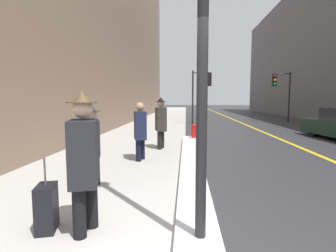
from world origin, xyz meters
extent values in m
cube|color=#B2AFA8|center=(-2.00, 15.00, 0.01)|extent=(4.00, 80.00, 0.01)
cube|color=gold|center=(4.00, 15.00, 0.00)|extent=(0.16, 80.00, 0.00)
cube|color=silver|center=(0.16, 4.28, 0.07)|extent=(0.53, 9.36, 0.13)
cube|color=#846B56|center=(-7.00, 20.00, 8.01)|extent=(6.00, 36.00, 16.02)
cylinder|color=black|center=(0.18, 0.77, 2.63)|extent=(0.12, 0.12, 5.27)
cylinder|color=black|center=(0.47, 15.93, 1.81)|extent=(0.11, 0.11, 3.62)
cylinder|color=black|center=(1.02, 15.90, 3.47)|extent=(1.10, 0.13, 0.07)
cube|color=black|center=(1.57, 15.87, 3.02)|extent=(0.31, 0.22, 0.90)
sphere|color=red|center=(1.57, 15.99, 3.30)|extent=(0.19, 0.19, 0.19)
sphere|color=orange|center=(1.57, 15.99, 3.02)|extent=(0.19, 0.19, 0.19)
sphere|color=green|center=(1.57, 15.99, 2.73)|extent=(0.19, 0.19, 0.19)
cylinder|color=black|center=(7.55, 17.77, 1.84)|extent=(0.11, 0.11, 3.69)
cylinder|color=black|center=(7.00, 17.78, 3.54)|extent=(1.10, 0.09, 0.07)
cube|color=black|center=(6.45, 17.79, 3.09)|extent=(0.30, 0.21, 0.90)
sphere|color=red|center=(6.45, 17.67, 3.37)|extent=(0.19, 0.19, 0.19)
sphere|color=orange|center=(6.45, 17.67, 3.09)|extent=(0.19, 0.19, 0.19)
sphere|color=green|center=(6.45, 17.67, 2.80)|extent=(0.19, 0.19, 0.19)
cylinder|color=black|center=(-1.19, 1.13, 0.45)|extent=(0.16, 0.16, 0.90)
cylinder|color=black|center=(-1.24, 0.87, 0.45)|extent=(0.16, 0.16, 0.90)
cube|color=black|center=(-1.22, 1.00, 1.02)|extent=(0.45, 0.61, 0.79)
sphere|color=beige|center=(-1.22, 1.00, 1.56)|extent=(0.24, 0.24, 0.24)
cylinder|color=#4C3823|center=(-1.22, 1.00, 1.63)|extent=(0.38, 0.38, 0.01)
cone|color=#4C3823|center=(-1.22, 1.00, 1.70)|extent=(0.23, 0.23, 0.15)
cube|color=black|center=(-1.32, 1.36, 0.86)|extent=(0.15, 0.24, 0.28)
cylinder|color=black|center=(-1.72, 2.81, 0.40)|extent=(0.14, 0.14, 0.80)
cylinder|color=black|center=(-1.77, 2.57, 0.40)|extent=(0.14, 0.14, 0.80)
cube|color=#191E38|center=(-1.75, 2.69, 0.91)|extent=(0.40, 0.54, 0.70)
sphere|color=tan|center=(-1.75, 2.69, 1.39)|extent=(0.22, 0.22, 0.22)
cylinder|color=#28282D|center=(-1.75, 2.69, 1.45)|extent=(0.34, 0.34, 0.01)
cone|color=#28282D|center=(-1.75, 2.69, 1.52)|extent=(0.21, 0.21, 0.13)
cylinder|color=black|center=(-1.19, 5.05, 0.43)|extent=(0.15, 0.15, 0.85)
cylinder|color=black|center=(-1.25, 4.80, 0.43)|extent=(0.15, 0.15, 0.85)
cube|color=#191E38|center=(-1.22, 4.92, 0.97)|extent=(0.43, 0.58, 0.74)
sphere|color=tan|center=(-1.22, 4.92, 1.47)|extent=(0.23, 0.23, 0.23)
cube|color=black|center=(-1.31, 5.27, 0.81)|extent=(0.15, 0.24, 0.28)
cylinder|color=black|center=(-0.80, 6.79, 0.44)|extent=(0.16, 0.16, 0.89)
cylinder|color=black|center=(-0.85, 6.53, 0.44)|extent=(0.16, 0.16, 0.89)
cube|color=#2D2823|center=(-0.83, 6.66, 1.01)|extent=(0.44, 0.60, 0.78)
sphere|color=tan|center=(-0.83, 6.66, 1.54)|extent=(0.24, 0.24, 0.24)
cylinder|color=black|center=(-0.83, 6.66, 1.60)|extent=(0.37, 0.37, 0.01)
cone|color=black|center=(-0.83, 6.66, 1.67)|extent=(0.23, 0.23, 0.14)
cube|color=black|center=(-0.92, 7.02, 0.84)|extent=(0.15, 0.24, 0.28)
cylinder|color=black|center=(5.81, 10.17, 0.36)|extent=(0.29, 0.74, 0.72)
cube|color=black|center=(-1.73, 1.00, 0.30)|extent=(0.31, 0.41, 0.60)
cylinder|color=#4C4C51|center=(-1.73, 1.00, 0.77)|extent=(0.02, 0.02, 0.35)
cylinder|color=red|center=(0.34, 8.44, 0.28)|extent=(0.20, 0.20, 0.55)
sphere|color=red|center=(0.34, 8.44, 0.61)|extent=(0.18, 0.18, 0.18)
camera|label=1|loc=(0.01, -2.05, 1.66)|focal=28.00mm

